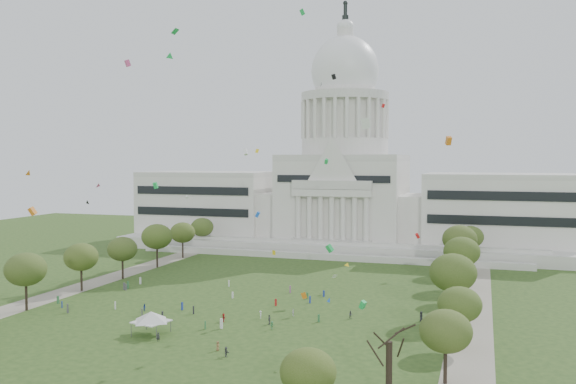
% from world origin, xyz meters
% --- Properties ---
extents(ground, '(400.00, 400.00, 0.00)m').
position_xyz_m(ground, '(0.00, 0.00, 0.00)').
color(ground, '#294519').
rests_on(ground, ground).
extents(capitol, '(160.00, 64.50, 91.30)m').
position_xyz_m(capitol, '(0.00, 113.59, 22.30)').
color(capitol, beige).
rests_on(capitol, ground).
extents(path_left, '(8.00, 160.00, 0.04)m').
position_xyz_m(path_left, '(-48.00, 30.00, 0.02)').
color(path_left, gray).
rests_on(path_left, ground).
extents(path_right, '(8.00, 160.00, 0.04)m').
position_xyz_m(path_right, '(48.00, 30.00, 0.02)').
color(path_right, gray).
rests_on(path_right, ground).
extents(row_tree_r_0, '(7.67, 7.67, 10.91)m').
position_xyz_m(row_tree_r_0, '(44.94, -19.59, 7.75)').
color(row_tree_r_0, black).
rests_on(row_tree_r_0, ground).
extents(row_tree_l_1, '(8.86, 8.86, 12.59)m').
position_xyz_m(row_tree_l_1, '(-44.07, -2.96, 8.95)').
color(row_tree_l_1, black).
rests_on(row_tree_l_1, ground).
extents(row_tree_r_1, '(7.58, 7.58, 10.78)m').
position_xyz_m(row_tree_r_1, '(46.22, -1.75, 7.66)').
color(row_tree_r_1, black).
rests_on(row_tree_r_1, ground).
extents(row_tree_l_2, '(8.42, 8.42, 11.97)m').
position_xyz_m(row_tree_l_2, '(-45.04, 17.30, 8.51)').
color(row_tree_l_2, black).
rests_on(row_tree_l_2, ground).
extents(row_tree_r_2, '(9.55, 9.55, 13.58)m').
position_xyz_m(row_tree_r_2, '(44.17, 17.44, 9.66)').
color(row_tree_r_2, black).
rests_on(row_tree_r_2, ground).
extents(row_tree_l_3, '(8.12, 8.12, 11.55)m').
position_xyz_m(row_tree_l_3, '(-44.09, 33.92, 8.21)').
color(row_tree_l_3, black).
rests_on(row_tree_l_3, ground).
extents(row_tree_r_3, '(7.01, 7.01, 9.98)m').
position_xyz_m(row_tree_r_3, '(44.40, 34.48, 7.08)').
color(row_tree_r_3, black).
rests_on(row_tree_r_3, ground).
extents(row_tree_l_4, '(9.29, 9.29, 13.21)m').
position_xyz_m(row_tree_l_4, '(-44.08, 52.42, 9.39)').
color(row_tree_l_4, black).
rests_on(row_tree_l_4, ground).
extents(row_tree_r_4, '(9.19, 9.19, 13.06)m').
position_xyz_m(row_tree_r_4, '(44.76, 50.04, 9.29)').
color(row_tree_r_4, black).
rests_on(row_tree_r_4, ground).
extents(row_tree_l_5, '(8.33, 8.33, 11.85)m').
position_xyz_m(row_tree_l_5, '(-45.22, 71.01, 8.42)').
color(row_tree_l_5, black).
rests_on(row_tree_l_5, ground).
extents(row_tree_r_5, '(9.82, 9.82, 13.96)m').
position_xyz_m(row_tree_r_5, '(43.49, 70.19, 9.93)').
color(row_tree_r_5, black).
rests_on(row_tree_r_5, ground).
extents(row_tree_l_6, '(8.19, 8.19, 11.64)m').
position_xyz_m(row_tree_l_6, '(-46.87, 89.14, 8.27)').
color(row_tree_l_6, black).
rests_on(row_tree_l_6, ground).
extents(row_tree_r_6, '(8.42, 8.42, 11.97)m').
position_xyz_m(row_tree_r_6, '(45.96, 88.13, 8.51)').
color(row_tree_r_6, black).
rests_on(row_tree_r_6, ground).
extents(near_tree_1, '(6.93, 6.93, 9.86)m').
position_xyz_m(near_tree_1, '(30.00, -40.00, 7.00)').
color(near_tree_1, black).
rests_on(near_tree_1, ground).
extents(big_bare_tree, '(6.00, 5.00, 12.80)m').
position_xyz_m(big_bare_tree, '(38.00, -28.00, 8.67)').
color(big_bare_tree, black).
rests_on(big_bare_tree, ground).
extents(event_tent, '(9.57, 9.57, 4.43)m').
position_xyz_m(event_tent, '(-8.89, -10.68, 3.43)').
color(event_tent, '#4C4C4C').
rests_on(event_tent, ground).
extents(person_0, '(1.07, 1.19, 2.04)m').
position_xyz_m(person_0, '(38.25, 14.19, 1.02)').
color(person_0, '#26262B').
rests_on(person_0, ground).
extents(person_2, '(0.96, 0.79, 1.70)m').
position_xyz_m(person_2, '(24.27, 11.70, 0.85)').
color(person_2, '#4C4C51').
rests_on(person_2, ground).
extents(person_3, '(0.83, 1.13, 1.57)m').
position_xyz_m(person_3, '(6.49, 6.44, 0.78)').
color(person_3, silver).
rests_on(person_3, ground).
extents(person_4, '(0.63, 1.15, 1.95)m').
position_xyz_m(person_4, '(9.82, 2.57, 0.98)').
color(person_4, '#4C4C51').
rests_on(person_4, ground).
extents(person_5, '(1.54, 1.64, 1.74)m').
position_xyz_m(person_5, '(0.38, 1.59, 0.87)').
color(person_5, '#B21E1E').
rests_on(person_5, ground).
extents(person_6, '(0.64, 0.87, 1.64)m').
position_xyz_m(person_6, '(6.97, -15.72, 0.82)').
color(person_6, olive).
rests_on(person_6, ground).
extents(person_7, '(0.75, 0.71, 1.65)m').
position_xyz_m(person_7, '(-5.39, -14.21, 0.83)').
color(person_7, '#26262B').
rests_on(person_7, ground).
extents(person_8, '(0.84, 0.78, 1.47)m').
position_xyz_m(person_8, '(-19.51, 4.55, 0.73)').
color(person_8, navy).
rests_on(person_8, ground).
extents(person_9, '(1.01, 1.13, 1.57)m').
position_xyz_m(person_9, '(11.46, -0.49, 0.79)').
color(person_9, '#33723F').
rests_on(person_9, ground).
extents(person_10, '(0.59, 0.93, 1.49)m').
position_xyz_m(person_10, '(12.39, 10.19, 0.74)').
color(person_10, silver).
rests_on(person_10, ground).
extents(person_11, '(1.53, 1.56, 1.69)m').
position_xyz_m(person_11, '(9.65, -18.27, 0.84)').
color(person_11, '#4C4C51').
rests_on(person_11, ground).
extents(distant_crowd, '(60.86, 38.23, 1.93)m').
position_xyz_m(distant_crowd, '(-14.42, 13.06, 0.85)').
color(distant_crowd, '#33723F').
rests_on(distant_crowd, ground).
extents(kite_swarm, '(91.77, 100.17, 63.32)m').
position_xyz_m(kite_swarm, '(-1.82, 7.14, 27.34)').
color(kite_swarm, red).
rests_on(kite_swarm, ground).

